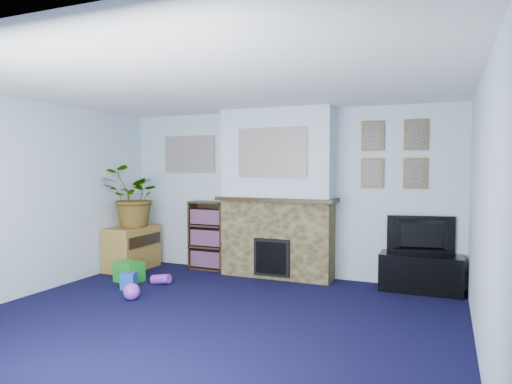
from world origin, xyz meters
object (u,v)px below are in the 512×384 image
at_px(television, 422,235).
at_px(sideboard, 132,247).
at_px(tv_stand, 421,274).
at_px(bookshelf, 209,237).

relative_size(television, sideboard, 0.98).
distance_m(tv_stand, television, 0.49).
bearing_deg(bookshelf, sideboard, -156.99).
xyz_separation_m(tv_stand, sideboard, (-4.19, -0.39, 0.12)).
bearing_deg(tv_stand, sideboard, -174.73).
xyz_separation_m(bookshelf, sideboard, (-1.09, -0.46, -0.15)).
height_order(television, bookshelf, bookshelf).
relative_size(tv_stand, sideboard, 1.18).
height_order(tv_stand, sideboard, sideboard).
relative_size(television, bookshelf, 0.80).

